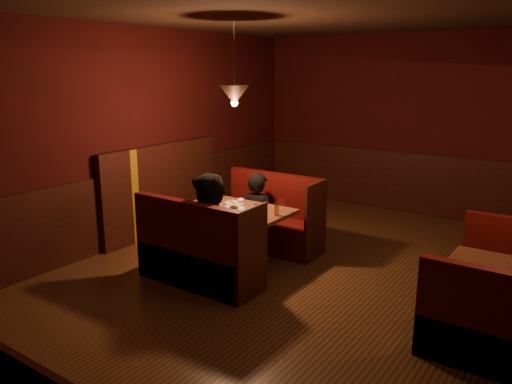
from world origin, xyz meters
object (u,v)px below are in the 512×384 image
Objects in this scene: main_table at (237,221)px; diner_b at (210,216)px; main_bench_far at (271,224)px; diner_a at (258,198)px; main_bench_near at (197,258)px; second_bench_near at (500,338)px.

main_table is 0.75m from diner_b.
main_bench_far is 0.90× the size of diner_b.
diner_a is (-0.10, -0.18, 0.38)m from main_bench_far.
diner_b is at bearing 23.19° from main_bench_near.
main_table is at bearing 168.62° from second_bench_near.
main_bench_near is (0.02, -0.75, -0.23)m from main_table.
diner_b reaches higher than second_bench_near.
main_bench_near reaches higher than main_table.
main_bench_near is at bearing -90.00° from main_bench_far.
main_table is at bearing 98.38° from diner_a.
second_bench_near is at bearing -11.38° from main_table.
main_bench_near reaches higher than second_bench_near.
main_bench_near is 0.51m from diner_b.
main_table is 0.78m from main_bench_near.
main_bench_far is 0.43m from diner_a.
main_bench_far is 1.52m from diner_b.
main_bench_near is at bearing 94.49° from diner_a.
main_bench_far reaches higher than second_bench_near.
main_bench_far is 3.33m from second_bench_near.
main_bench_far is at bearing 155.83° from second_bench_near.
diner_b is at bearing -178.57° from second_bench_near.
diner_b is (0.15, 0.06, 0.49)m from main_bench_near.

